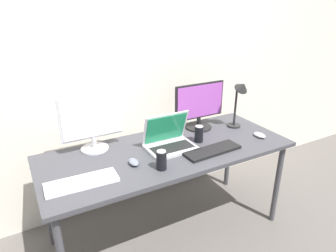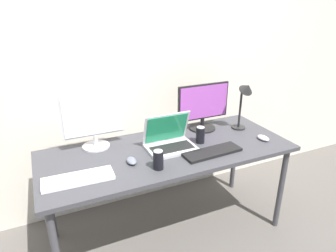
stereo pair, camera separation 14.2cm
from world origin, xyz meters
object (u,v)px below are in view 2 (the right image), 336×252
(monitor_left, at_px, (93,118))
(soda_can_near_keyboard, at_px, (201,135))
(work_desk, at_px, (168,156))
(keyboard_main, at_px, (78,179))
(soda_can_by_laptop, at_px, (158,160))
(desk_lamp, at_px, (245,97))
(monitor_center, at_px, (203,106))
(mouse_by_laptop, at_px, (132,161))
(laptop_silver, at_px, (169,140))
(mouse_by_keyboard, at_px, (263,138))
(keyboard_aux, at_px, (212,152))

(monitor_left, relative_size, soda_can_near_keyboard, 3.46)
(work_desk, relative_size, keyboard_main, 4.34)
(soda_can_near_keyboard, bearing_deg, monitor_left, 160.83)
(soda_can_by_laptop, height_order, desk_lamp, desk_lamp)
(monitor_center, xyz_separation_m, mouse_by_laptop, (-0.71, -0.31, -0.18))
(keyboard_main, distance_m, soda_can_by_laptop, 0.49)
(laptop_silver, bearing_deg, keyboard_main, -165.83)
(keyboard_main, xyz_separation_m, desk_lamp, (1.35, 0.21, 0.27))
(monitor_left, height_order, keyboard_main, monitor_left)
(mouse_by_keyboard, xyz_separation_m, soda_can_by_laptop, (-0.89, -0.06, 0.05))
(work_desk, bearing_deg, soda_can_near_keyboard, -0.83)
(monitor_left, xyz_separation_m, soda_can_by_laptop, (0.29, -0.47, -0.16))
(monitor_left, height_order, mouse_by_laptop, monitor_left)
(keyboard_aux, bearing_deg, soda_can_by_laptop, -178.25)
(keyboard_aux, height_order, desk_lamp, desk_lamp)
(soda_can_near_keyboard, height_order, desk_lamp, desk_lamp)
(desk_lamp, bearing_deg, mouse_by_laptop, -171.67)
(soda_can_near_keyboard, bearing_deg, mouse_by_laptop, -172.02)
(work_desk, bearing_deg, monitor_center, 28.41)
(laptop_silver, bearing_deg, soda_can_by_laptop, -127.72)
(mouse_by_keyboard, bearing_deg, work_desk, 163.55)
(laptop_silver, relative_size, keyboard_aux, 0.81)
(laptop_silver, relative_size, mouse_by_keyboard, 3.28)
(monitor_left, relative_size, soda_can_by_laptop, 3.46)
(soda_can_near_keyboard, bearing_deg, soda_can_by_laptop, -153.34)
(monitor_center, bearing_deg, soda_can_near_keyboard, -123.42)
(monitor_left, xyz_separation_m, keyboard_aux, (0.72, -0.44, -0.21))
(monitor_center, relative_size, keyboard_main, 1.08)
(monitor_left, distance_m, soda_can_by_laptop, 0.58)
(monitor_center, height_order, keyboard_main, monitor_center)
(mouse_by_laptop, xyz_separation_m, soda_can_by_laptop, (0.13, -0.14, 0.05))
(soda_can_by_laptop, bearing_deg, keyboard_main, 171.57)
(monitor_center, distance_m, mouse_by_laptop, 0.80)
(laptop_silver, xyz_separation_m, desk_lamp, (0.68, 0.04, 0.22))
(monitor_left, relative_size, mouse_by_laptop, 4.25)
(monitor_center, relative_size, mouse_by_laptop, 4.37)
(keyboard_aux, distance_m, desk_lamp, 0.57)
(monitor_center, bearing_deg, keyboard_aux, -111.21)
(keyboard_main, distance_m, keyboard_aux, 0.91)
(soda_can_near_keyboard, relative_size, desk_lamp, 0.30)
(mouse_by_laptop, relative_size, desk_lamp, 0.25)
(work_desk, height_order, monitor_left, monitor_left)
(desk_lamp, bearing_deg, work_desk, -174.83)
(work_desk, xyz_separation_m, monitor_left, (-0.46, 0.25, 0.28))
(keyboard_aux, height_order, mouse_by_laptop, mouse_by_laptop)
(keyboard_main, bearing_deg, mouse_by_keyboard, 1.88)
(mouse_by_laptop, xyz_separation_m, soda_can_near_keyboard, (0.56, 0.08, 0.05))
(keyboard_main, distance_m, mouse_by_keyboard, 1.38)
(keyboard_aux, relative_size, mouse_by_laptop, 4.13)
(soda_can_near_keyboard, xyz_separation_m, soda_can_by_laptop, (-0.43, -0.22, 0.00))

